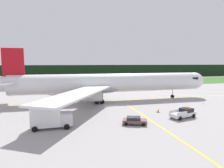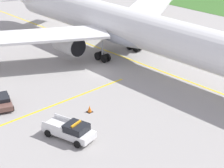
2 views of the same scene
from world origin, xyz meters
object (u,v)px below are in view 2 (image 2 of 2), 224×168
at_px(ops_pickup_truck, 70,130).
at_px(staff_car, 2,101).
at_px(airliner, 132,28).
at_px(apron_cone, 90,109).

bearing_deg(ops_pickup_truck, staff_car, -171.47).
bearing_deg(ops_pickup_truck, airliner, 119.12).
relative_size(ops_pickup_truck, apron_cone, 7.37).
xyz_separation_m(staff_car, apron_cone, (7.84, 6.47, -0.32)).
distance_m(airliner, apron_cone, 17.56).
height_order(ops_pickup_truck, apron_cone, ops_pickup_truck).
bearing_deg(airliner, staff_car, -89.21).
bearing_deg(staff_car, ops_pickup_truck, 8.53).
height_order(airliner, ops_pickup_truck, airliner).
bearing_deg(apron_cone, ops_pickup_truck, -59.46).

